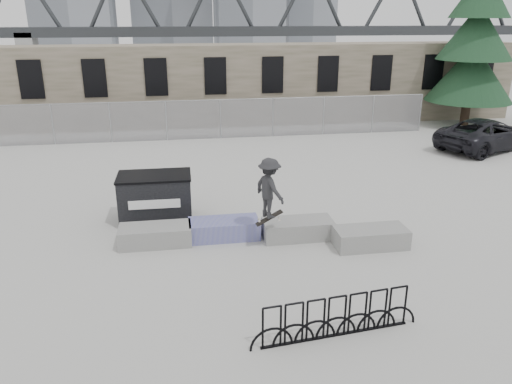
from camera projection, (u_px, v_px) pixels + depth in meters
ground at (261, 238)px, 14.38m from camera, size 120.00×120.00×0.00m
stone_wall at (214, 85)px, 28.72m from camera, size 36.00×2.58×4.50m
chainlink_fence at (220, 118)px, 25.66m from camera, size 22.06×0.06×2.02m
planter_far_left at (155, 234)px, 13.94m from camera, size 2.00×0.90×0.54m
planter_center_left at (224, 228)px, 14.35m from camera, size 2.00×0.90×0.54m
planter_center_right at (298, 228)px, 14.35m from camera, size 2.00×0.90×0.54m
planter_offset at (370, 237)px, 13.79m from camera, size 2.00×0.90×0.54m
dumpster at (155, 197)px, 15.47m from camera, size 2.25×1.39×1.47m
bike_rack at (337, 317)px, 9.88m from camera, size 3.57×0.46×0.90m
spruce_tree at (476, 38)px, 27.52m from camera, size 4.79×4.79×11.50m
truss_bridge at (266, 30)px, 65.63m from camera, size 70.00×3.00×9.80m
suv at (486, 134)px, 23.64m from camera, size 5.81×4.34×1.47m
skateboarder at (269, 188)px, 13.21m from camera, size 1.03×1.23×1.86m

